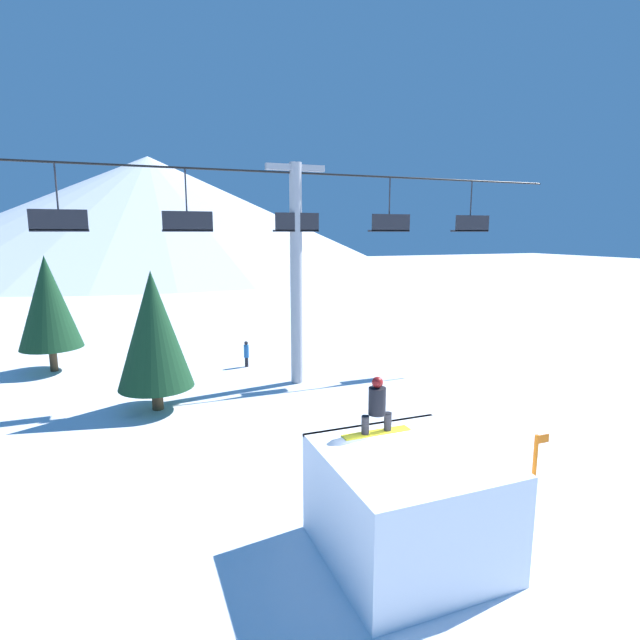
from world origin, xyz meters
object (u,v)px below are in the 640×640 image
at_px(pine_tree_near, 154,330).
at_px(distant_skier, 246,353).
at_px(snowboarder, 377,406).
at_px(trail_marker, 535,467).
at_px(snow_ramp, 407,505).

relative_size(pine_tree_near, distant_skier, 4.03).
relative_size(snowboarder, pine_tree_near, 0.30).
xyz_separation_m(snowboarder, pine_tree_near, (-3.86, 9.24, 0.17)).
xyz_separation_m(snowboarder, trail_marker, (3.87, -0.50, -1.81)).
bearing_deg(trail_marker, snowboarder, 172.58).
bearing_deg(trail_marker, pine_tree_near, 128.43).
height_order(pine_tree_near, distant_skier, pine_tree_near).
relative_size(snow_ramp, distant_skier, 2.62).
relative_size(snowboarder, trail_marker, 0.89).
xyz_separation_m(trail_marker, distant_skier, (-3.47, 14.20, -0.23)).
relative_size(trail_marker, distant_skier, 1.37).
xyz_separation_m(snowboarder, distant_skier, (0.39, 13.70, -2.04)).
height_order(trail_marker, distant_skier, trail_marker).
bearing_deg(snow_ramp, pine_tree_near, 111.15).
bearing_deg(distant_skier, snowboarder, -91.65).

